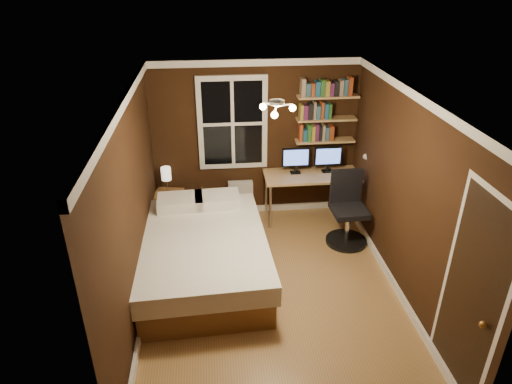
{
  "coord_description": "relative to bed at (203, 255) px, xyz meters",
  "views": [
    {
      "loc": [
        -0.67,
        -4.58,
        3.76
      ],
      "look_at": [
        -0.16,
        0.45,
        1.19
      ],
      "focal_mm": 32.0,
      "sensor_mm": 36.0,
      "label": 1
    }
  ],
  "objects": [
    {
      "name": "door_knob",
      "position": [
        2.41,
        -2.25,
        0.67
      ],
      "size": [
        0.06,
        0.06,
        0.06
      ],
      "primitive_type": "sphere",
      "color": "#C28B40",
      "rests_on": "door"
    },
    {
      "name": "bookshelf_upper",
      "position": [
        1.94,
        1.58,
        1.62
      ],
      "size": [
        0.92,
        0.22,
        0.03
      ],
      "primitive_type": "cube",
      "color": "tan",
      "rests_on": "wall_back"
    },
    {
      "name": "bedside_lamp",
      "position": [
        -0.53,
        1.45,
        0.41
      ],
      "size": [
        0.15,
        0.15,
        0.44
      ],
      "primitive_type": null,
      "color": "white",
      "rests_on": "nightstand"
    },
    {
      "name": "wall_back",
      "position": [
        0.86,
        1.7,
        0.92
      ],
      "size": [
        3.2,
        0.04,
        2.5
      ],
      "primitive_type": "cube",
      "color": "black",
      "rests_on": "ground"
    },
    {
      "name": "bookshelf_lower",
      "position": [
        1.94,
        1.58,
        0.92
      ],
      "size": [
        0.92,
        0.22,
        0.03
      ],
      "primitive_type": "cube",
      "color": "tan",
      "rests_on": "wall_back"
    },
    {
      "name": "monitor_left",
      "position": [
        1.47,
        1.45,
        0.65
      ],
      "size": [
        0.43,
        0.12,
        0.42
      ],
      "primitive_type": null,
      "color": "black",
      "rests_on": "desk"
    },
    {
      "name": "bed",
      "position": [
        0.0,
        0.0,
        0.0
      ],
      "size": [
        1.73,
        2.34,
        0.77
      ],
      "rotation": [
        0.0,
        0.0,
        0.05
      ],
      "color": "brown",
      "rests_on": "ground"
    },
    {
      "name": "window",
      "position": [
        0.51,
        1.66,
        1.22
      ],
      "size": [
        1.06,
        0.06,
        1.46
      ],
      "primitive_type": "cube",
      "color": "white",
      "rests_on": "wall_back"
    },
    {
      "name": "floor",
      "position": [
        0.86,
        -0.4,
        -0.33
      ],
      "size": [
        4.2,
        4.2,
        0.0
      ],
      "primitive_type": "plane",
      "color": "olive",
      "rests_on": "ground"
    },
    {
      "name": "books_row_upper",
      "position": [
        1.94,
        1.58,
        1.75
      ],
      "size": [
        0.66,
        0.16,
        0.23
      ],
      "primitive_type": null,
      "color": "#2E622A",
      "rests_on": "bookshelf_upper"
    },
    {
      "name": "wall_right",
      "position": [
        2.46,
        -0.4,
        0.92
      ],
      "size": [
        0.04,
        4.2,
        2.5
      ],
      "primitive_type": "cube",
      "color": "black",
      "rests_on": "ground"
    },
    {
      "name": "desk",
      "position": [
        1.79,
        1.37,
        0.39
      ],
      "size": [
        1.63,
        0.61,
        0.77
      ],
      "color": "tan",
      "rests_on": "ground"
    },
    {
      "name": "ceiling_fixture",
      "position": [
        0.86,
        -0.5,
        2.07
      ],
      "size": [
        0.44,
        0.44,
        0.18
      ],
      "primitive_type": null,
      "color": "beige",
      "rests_on": "ceiling"
    },
    {
      "name": "monitor_right",
      "position": [
        1.98,
        1.45,
        0.65
      ],
      "size": [
        0.43,
        0.12,
        0.42
      ],
      "primitive_type": null,
      "color": "black",
      "rests_on": "desk"
    },
    {
      "name": "books_row_middle",
      "position": [
        1.94,
        1.58,
        1.4
      ],
      "size": [
        0.48,
        0.16,
        0.23
      ],
      "primitive_type": null,
      "color": "#1A5477",
      "rests_on": "bookshelf_middle"
    },
    {
      "name": "office_chair",
      "position": [
        2.11,
        0.64,
        0.1
      ],
      "size": [
        0.6,
        0.6,
        1.1
      ],
      "rotation": [
        0.0,
        0.0,
        0.03
      ],
      "color": "black",
      "rests_on": "ground"
    },
    {
      "name": "bookshelf_middle",
      "position": [
        1.94,
        1.58,
        1.27
      ],
      "size": [
        0.92,
        0.22,
        0.03
      ],
      "primitive_type": "cube",
      "color": "tan",
      "rests_on": "wall_back"
    },
    {
      "name": "ceiling",
      "position": [
        0.86,
        -0.4,
        2.17
      ],
      "size": [
        3.2,
        4.2,
        0.02
      ],
      "primitive_type": "cube",
      "color": "white",
      "rests_on": "wall_back"
    },
    {
      "name": "books_row_lower",
      "position": [
        1.94,
        1.58,
        1.05
      ],
      "size": [
        0.54,
        0.16,
        0.23
      ],
      "primitive_type": null,
      "color": "brown",
      "rests_on": "bookshelf_lower"
    },
    {
      "name": "radiator",
      "position": [
        0.61,
        1.59,
        -0.03
      ],
      "size": [
        0.39,
        0.14,
        0.59
      ],
      "primitive_type": "cube",
      "color": "beige",
      "rests_on": "ground"
    },
    {
      "name": "nightstand",
      "position": [
        -0.53,
        1.45,
        -0.07
      ],
      "size": [
        0.49,
        0.49,
        0.52
      ],
      "primitive_type": "cube",
      "rotation": [
        0.0,
        0.0,
        -0.19
      ],
      "color": "brown",
      "rests_on": "ground"
    },
    {
      "name": "wall_left",
      "position": [
        -0.74,
        -0.4,
        0.92
      ],
      "size": [
        0.04,
        4.2,
        2.5
      ],
      "primitive_type": "cube",
      "color": "black",
      "rests_on": "ground"
    },
    {
      "name": "desk_lamp",
      "position": [
        2.48,
        1.2,
        0.67
      ],
      "size": [
        0.14,
        0.32,
        0.44
      ],
      "primitive_type": null,
      "color": "silver",
      "rests_on": "desk"
    },
    {
      "name": "door",
      "position": [
        2.45,
        -1.95,
        0.7
      ],
      "size": [
        0.03,
        0.82,
        2.05
      ],
      "primitive_type": null,
      "color": "black",
      "rests_on": "ground"
    }
  ]
}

